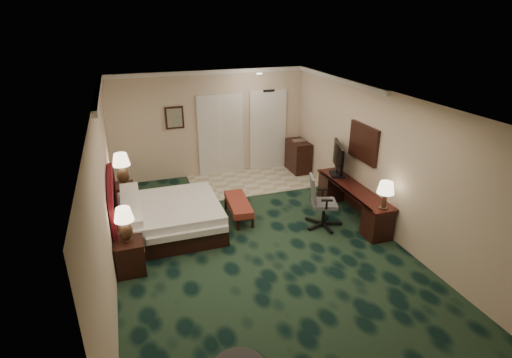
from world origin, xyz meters
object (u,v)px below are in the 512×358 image
object	(u,v)px
nightstand_near	(130,256)
desk	(352,202)
bed_bench	(239,209)
bed	(171,218)
nightstand_far	(125,196)
tv	(338,160)
lamp_far	(122,169)
lamp_near	(125,224)
desk_chair	(324,201)
minibar	(298,156)

from	to	relation	value
nightstand_near	desk	bearing A→B (deg)	6.57
desk	bed_bench	bearing A→B (deg)	163.20
bed	bed_bench	size ratio (longest dim) A/B	1.63
nightstand_far	tv	bearing A→B (deg)	-15.58
lamp_far	lamp_near	bearing A→B (deg)	-90.43
lamp_near	bed_bench	xyz separation A→B (m)	(2.22, 1.18, -0.67)
bed	lamp_near	world-z (taller)	lamp_near
nightstand_near	desk_chair	bearing A→B (deg)	5.31
lamp_near	bed_bench	bearing A→B (deg)	27.89
tv	lamp_far	bearing A→B (deg)	-176.72
desk	minibar	distance (m)	2.76
tv	minibar	xyz separation A→B (m)	(-0.01, 2.05, -0.60)
bed_bench	nightstand_far	bearing A→B (deg)	154.90
bed	desk_chair	xyz separation A→B (m)	(2.93, -0.72, 0.24)
nightstand_far	tv	distance (m)	4.74
bed	nightstand_near	size ratio (longest dim) A/B	3.32
lamp_near	desk	bearing A→B (deg)	6.23
nightstand_far	lamp_far	distance (m)	0.62
desk_chair	lamp_near	bearing A→B (deg)	-156.85
minibar	desk	bearing A→B (deg)	-89.94
tv	desk	bearing A→B (deg)	-71.00
nightstand_far	minibar	bearing A→B (deg)	10.02
desk	minibar	xyz separation A→B (m)	(-0.00, 2.76, 0.09)
desk_chair	nightstand_near	bearing A→B (deg)	-156.44
bed_bench	desk	xyz separation A→B (m)	(2.27, -0.69, 0.14)
desk_chair	minibar	distance (m)	3.02
lamp_near	bed_bench	size ratio (longest dim) A/B	0.51
lamp_far	desk	size ratio (longest dim) A/B	0.30
desk	bed	bearing A→B (deg)	171.46
lamp_near	minibar	size ratio (longest dim) A/B	0.70
nightstand_near	minibar	world-z (taller)	minibar
desk	desk_chair	world-z (taller)	desk_chair
bed	tv	bearing A→B (deg)	2.38
nightstand_far	bed	bearing A→B (deg)	-60.07
bed	lamp_near	xyz separation A→B (m)	(-0.81, -1.04, 0.56)
minibar	lamp_far	bearing A→B (deg)	-170.47
bed_bench	minibar	xyz separation A→B (m)	(2.27, 2.07, 0.22)
bed	desk_chair	distance (m)	3.03
lamp_near	lamp_far	world-z (taller)	lamp_far
nightstand_near	nightstand_far	size ratio (longest dim) A/B	1.06
nightstand_near	minibar	size ratio (longest dim) A/B	0.68
lamp_near	tv	world-z (taller)	tv
tv	bed_bench	bearing A→B (deg)	-160.04
lamp_far	nightstand_near	bearing A→B (deg)	-90.13
nightstand_near	tv	distance (m)	4.71
desk_chair	minibar	bearing A→B (deg)	93.89
nightstand_near	desk_chair	world-z (taller)	desk_chair
bed_bench	nightstand_near	bearing A→B (deg)	-146.72
bed	nightstand_near	xyz separation A→B (m)	(-0.80, -1.07, -0.01)
minibar	bed_bench	bearing A→B (deg)	-137.64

